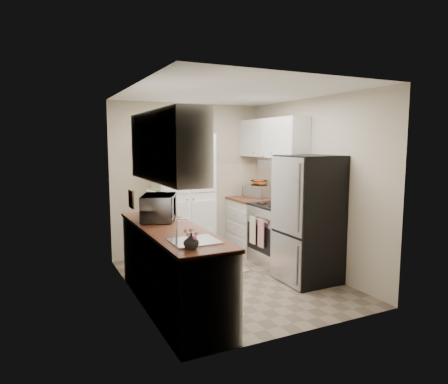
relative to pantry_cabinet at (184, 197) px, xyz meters
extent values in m
plane|color=#7A6B56|center=(0.20, -1.32, -1.00)|extent=(3.20, 3.20, 0.00)
cube|color=beige|center=(0.20, 0.28, 0.25)|extent=(2.60, 0.04, 2.50)
cube|color=beige|center=(0.20, -2.92, 0.25)|extent=(2.60, 0.04, 2.50)
cube|color=beige|center=(-1.10, -1.32, 0.25)|extent=(0.04, 3.20, 2.50)
cube|color=beige|center=(1.50, -1.32, 0.25)|extent=(0.04, 3.20, 2.50)
cube|color=white|center=(0.20, -1.32, 1.50)|extent=(2.60, 3.20, 0.04)
cube|color=white|center=(-0.93, -2.07, 0.83)|extent=(0.33, 1.60, 0.70)
cube|color=white|center=(1.33, -0.50, 0.89)|extent=(0.33, 1.55, 0.58)
cube|color=#99999E|center=(1.27, -0.93, 0.52)|extent=(0.45, 0.76, 0.13)
cube|color=#B7B7BC|center=(-0.79, -2.47, -0.07)|extent=(0.45, 0.40, 0.02)
cube|color=brown|center=(-1.09, -1.12, 0.18)|extent=(0.02, 0.22, 0.22)
cube|color=white|center=(0.00, 0.00, 0.00)|extent=(0.90, 0.55, 2.00)
cube|color=white|center=(-0.79, -1.75, -0.56)|extent=(0.60, 2.30, 0.88)
cube|color=brown|center=(-0.79, -1.75, -0.10)|extent=(0.63, 2.33, 0.04)
cube|color=white|center=(1.19, -0.12, -0.56)|extent=(0.60, 0.80, 0.88)
cube|color=brown|center=(1.19, -0.12, -0.10)|extent=(0.63, 0.83, 0.04)
cube|color=#B7B7BC|center=(1.17, -0.93, -0.55)|extent=(0.64, 0.76, 0.90)
cube|color=black|center=(1.17, -0.93, -0.08)|extent=(0.66, 0.78, 0.03)
cube|color=black|center=(1.46, -0.93, 0.02)|extent=(0.06, 0.76, 0.22)
cube|color=tan|center=(0.80, -1.06, -0.45)|extent=(0.01, 0.16, 0.42)
cube|color=#EFE5C3|center=(0.80, -0.83, -0.45)|extent=(0.01, 0.16, 0.42)
cube|color=#B7B7BC|center=(1.14, -1.73, -0.15)|extent=(0.70, 0.72, 1.70)
imported|color=#BCBCC1|center=(-0.78, -1.28, 0.08)|extent=(0.58, 0.67, 0.31)
cylinder|color=black|center=(-0.83, -0.89, 0.06)|extent=(0.07, 0.07, 0.28)
imported|color=white|center=(-0.91, -2.69, -0.01)|extent=(0.17, 0.17, 0.15)
cube|color=#579140|center=(-0.69, -0.78, 0.09)|extent=(0.09, 0.26, 0.33)
cube|color=#A4A4A8|center=(1.29, -0.13, 0.03)|extent=(0.43, 0.47, 0.22)
cube|color=tan|center=(0.33, -0.66, -0.99)|extent=(0.60, 0.89, 0.01)
camera|label=1|loc=(-2.16, -5.95, 0.88)|focal=32.00mm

